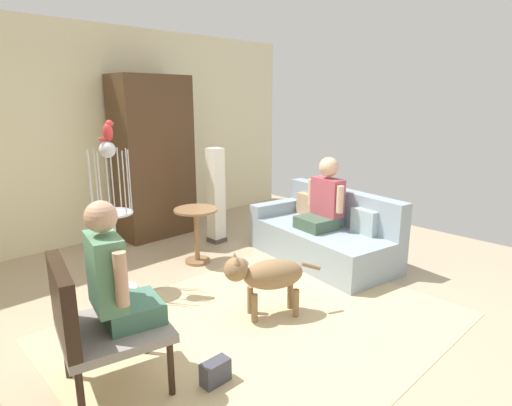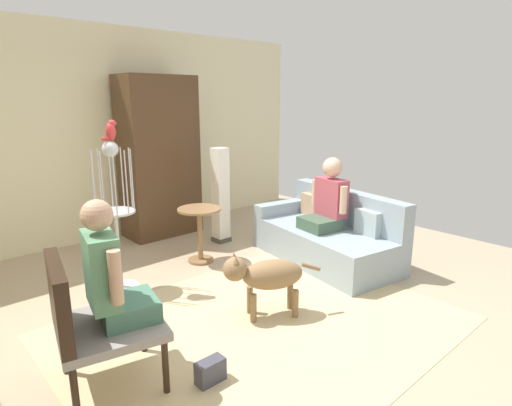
% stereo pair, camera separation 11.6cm
% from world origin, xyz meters
% --- Properties ---
extents(ground_plane, '(7.06, 7.06, 0.00)m').
position_xyz_m(ground_plane, '(0.00, 0.00, 0.00)').
color(ground_plane, tan).
extents(back_wall, '(6.49, 0.12, 2.82)m').
position_xyz_m(back_wall, '(0.00, 2.97, 1.41)').
color(back_wall, beige).
rests_on(back_wall, ground).
extents(area_rug, '(3.16, 2.47, 0.01)m').
position_xyz_m(area_rug, '(-0.19, -0.29, 0.00)').
color(area_rug, '#C6B284').
rests_on(area_rug, ground).
extents(couch, '(1.15, 1.90, 0.82)m').
position_xyz_m(couch, '(1.47, 0.33, 0.29)').
color(couch, '#8EA0AD').
rests_on(couch, ground).
extents(armchair, '(0.77, 0.77, 0.92)m').
position_xyz_m(armchair, '(-1.55, -0.12, 0.53)').
color(armchair, black).
rests_on(armchair, ground).
extents(person_on_couch, '(0.50, 0.55, 0.83)m').
position_xyz_m(person_on_couch, '(1.42, 0.31, 0.74)').
color(person_on_couch, '#405A46').
extents(person_on_armchair, '(0.48, 0.50, 0.84)m').
position_xyz_m(person_on_armchair, '(-1.39, -0.15, 0.79)').
color(person_on_armchair, '#44715C').
extents(round_end_table, '(0.50, 0.50, 0.65)m').
position_xyz_m(round_end_table, '(0.29, 1.29, 0.43)').
color(round_end_table, olive).
rests_on(round_end_table, ground).
extents(dog, '(0.78, 0.52, 0.60)m').
position_xyz_m(dog, '(-0.03, -0.18, 0.39)').
color(dog, olive).
rests_on(dog, ground).
extents(bird_cage_stand, '(0.38, 0.38, 1.50)m').
position_xyz_m(bird_cage_stand, '(-0.74, 1.20, 0.72)').
color(bird_cage_stand, silver).
rests_on(bird_cage_stand, ground).
extents(parrot, '(0.17, 0.10, 0.19)m').
position_xyz_m(parrot, '(-0.72, 1.20, 1.59)').
color(parrot, red).
rests_on(parrot, bird_cage_stand).
extents(column_lamp, '(0.20, 0.20, 1.27)m').
position_xyz_m(column_lamp, '(0.92, 1.70, 0.63)').
color(column_lamp, '#4C4742').
rests_on(column_lamp, ground).
extents(armoire_cabinet, '(1.00, 0.56, 2.19)m').
position_xyz_m(armoire_cabinet, '(0.52, 2.56, 1.09)').
color(armoire_cabinet, '#4C331E').
rests_on(armoire_cabinet, ground).
extents(handbag, '(0.20, 0.10, 0.17)m').
position_xyz_m(handbag, '(-0.94, -0.58, 0.08)').
color(handbag, '#3F3F4C').
rests_on(handbag, ground).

